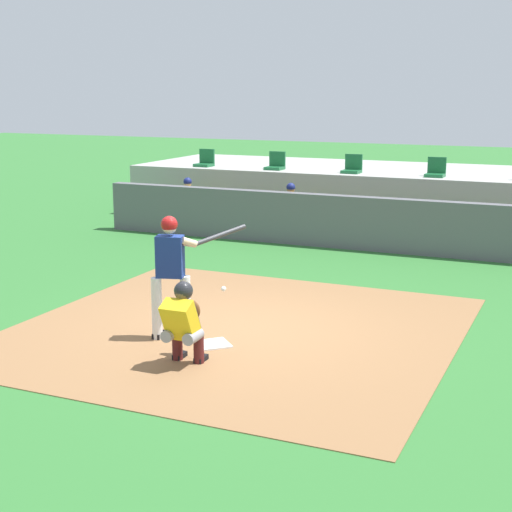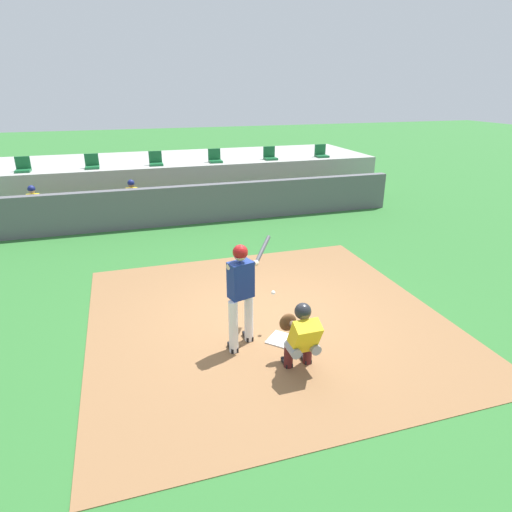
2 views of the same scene
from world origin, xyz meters
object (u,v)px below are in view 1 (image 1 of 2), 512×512
object	(u,v)px
dugout_player_1	(289,209)
stadium_seat_3	(436,171)
dugout_player_0	(186,202)
batter_at_plate	(172,269)
stadium_seat_2	(352,168)
home_plate	(213,344)
stadium_seat_1	(276,164)
catcher_crouched	(184,320)
stadium_seat_0	(205,161)

from	to	relation	value
dugout_player_1	stadium_seat_3	bearing A→B (deg)	32.93
dugout_player_0	stadium_seat_3	size ratio (longest dim) A/B	2.71
stadium_seat_3	dugout_player_0	bearing A→B (deg)	-161.33
batter_at_plate	stadium_seat_2	bearing A→B (deg)	92.29
home_plate	stadium_seat_1	size ratio (longest dim) A/B	0.92
stadium_seat_2	dugout_player_0	bearing A→B (deg)	-152.18
dugout_player_0	stadium_seat_1	world-z (taller)	stadium_seat_1
home_plate	dugout_player_1	world-z (taller)	dugout_player_1
stadium_seat_1	stadium_seat_2	world-z (taller)	same
home_plate	stadium_seat_3	distance (m)	10.35
catcher_crouched	stadium_seat_3	distance (m)	11.08
dugout_player_1	stadium_seat_0	xyz separation A→B (m)	(-3.36, 2.03, 0.86)
home_plate	catcher_crouched	size ratio (longest dim) A/B	0.28
stadium_seat_2	stadium_seat_3	xyz separation A→B (m)	(2.17, 0.00, 0.00)
catcher_crouched	batter_at_plate	bearing A→B (deg)	126.95
batter_at_plate	home_plate	bearing A→B (deg)	-6.42
catcher_crouched	stadium_seat_3	world-z (taller)	stadium_seat_3
stadium_seat_0	stadium_seat_3	world-z (taller)	same
home_plate	dugout_player_1	bearing A→B (deg)	104.18
stadium_seat_1	stadium_seat_2	xyz separation A→B (m)	(2.17, 0.00, 0.00)
dugout_player_0	stadium_seat_2	world-z (taller)	stadium_seat_2
stadium_seat_0	dugout_player_0	bearing A→B (deg)	-76.77
batter_at_plate	dugout_player_0	world-z (taller)	batter_at_plate
dugout_player_1	stadium_seat_3	distance (m)	3.84
batter_at_plate	dugout_player_1	xyz separation A→B (m)	(-1.38, 8.07, -0.36)
dugout_player_0	dugout_player_1	size ratio (longest dim) A/B	1.00
home_plate	stadium_seat_3	world-z (taller)	stadium_seat_3
stadium_seat_1	stadium_seat_3	world-z (taller)	same
dugout_player_1	batter_at_plate	bearing A→B (deg)	-80.30
stadium_seat_0	stadium_seat_1	world-z (taller)	same
home_plate	catcher_crouched	bearing A→B (deg)	-90.76
batter_at_plate	stadium_seat_0	size ratio (longest dim) A/B	3.76
batter_at_plate	dugout_player_1	size ratio (longest dim) A/B	1.39
stadium_seat_2	stadium_seat_1	bearing A→B (deg)	180.00
dugout_player_0	stadium_seat_0	bearing A→B (deg)	103.23
stadium_seat_1	dugout_player_1	bearing A→B (deg)	-59.65
stadium_seat_1	stadium_seat_3	xyz separation A→B (m)	(4.33, 0.00, 0.00)
stadium_seat_3	stadium_seat_0	bearing A→B (deg)	180.00
stadium_seat_3	batter_at_plate	bearing A→B (deg)	-99.89
home_plate	stadium_seat_1	world-z (taller)	stadium_seat_1
catcher_crouched	dugout_player_0	size ratio (longest dim) A/B	1.22
stadium_seat_2	stadium_seat_3	distance (m)	2.17
home_plate	dugout_player_1	size ratio (longest dim) A/B	0.34
catcher_crouched	stadium_seat_0	distance (m)	12.28
catcher_crouched	stadium_seat_1	xyz separation A→B (m)	(-3.24, 10.99, 0.93)
catcher_crouched	home_plate	bearing A→B (deg)	89.24
batter_at_plate	stadium_seat_0	xyz separation A→B (m)	(-4.74, 10.10, 0.50)
dugout_player_1	stadium_seat_0	distance (m)	4.02
home_plate	batter_at_plate	distance (m)	1.22
batter_at_plate	stadium_seat_3	bearing A→B (deg)	80.11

